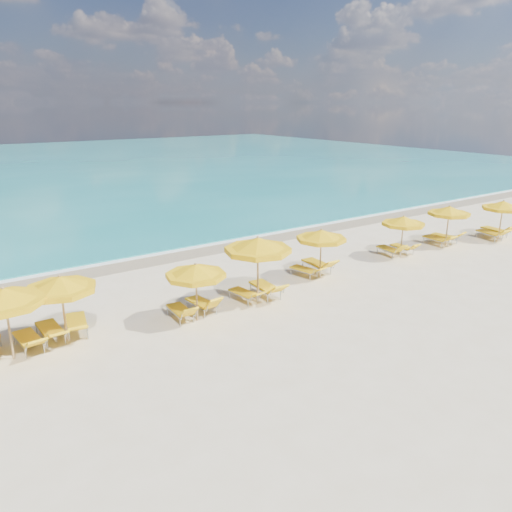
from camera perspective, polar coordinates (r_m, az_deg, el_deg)
ground_plane at (r=20.45m, az=2.41°, el=-4.23°), size 120.00×120.00×0.00m
ocean at (r=64.59m, az=-24.66°, el=8.98°), size 120.00×80.00×0.30m
wet_sand_band at (r=26.39m, az=-7.35°, el=0.60°), size 120.00×2.60×0.01m
foam_line at (r=27.08m, az=-8.15°, el=1.00°), size 120.00×1.20×0.03m
whitecap_near at (r=33.43m, az=-24.40°, el=2.72°), size 14.00×0.36×0.05m
whitecap_far at (r=44.37m, az=-8.26°, el=7.30°), size 18.00×0.30×0.05m
umbrella_1 at (r=16.34m, az=-26.83°, el=-4.25°), size 3.07×3.07×2.35m
umbrella_2 at (r=16.94m, az=-21.45°, el=-3.07°), size 2.32×2.32×2.27m
umbrella_3 at (r=17.41m, az=-6.91°, el=-1.77°), size 2.47×2.47×2.16m
umbrella_4 at (r=18.93m, az=0.21°, el=1.17°), size 2.86×2.86×2.63m
umbrella_5 at (r=21.90m, az=7.47°, el=2.31°), size 2.35×2.35×2.22m
umbrella_6 at (r=25.79m, az=16.50°, el=3.82°), size 2.22×2.22×2.13m
umbrella_7 at (r=28.65m, az=21.21°, el=4.80°), size 2.35×2.35×2.22m
umbrella_8 at (r=31.25m, az=26.40°, el=5.17°), size 2.77×2.77×2.25m
lounger_1_right at (r=17.41m, az=-24.50°, el=-9.03°), size 0.76×1.89×0.76m
lounger_2_left at (r=17.77m, az=-22.38°, el=-8.20°), size 0.69×1.96×0.73m
lounger_2_right at (r=17.98m, az=-19.78°, el=-7.59°), size 1.03×2.06×0.75m
lounger_3_left at (r=18.15m, az=-8.60°, el=-6.56°), size 0.65×1.71×0.79m
lounger_3_right at (r=18.65m, az=-6.19°, el=-5.75°), size 0.74×1.76×0.86m
lounger_4_left at (r=19.54m, az=-1.35°, el=-4.62°), size 0.76×1.76×0.67m
lounger_4_right at (r=19.97m, az=1.14°, el=-3.99°), size 0.79×2.06×0.87m
lounger_5_left at (r=22.34m, az=5.58°, el=-1.87°), size 0.85×1.77×0.65m
lounger_5_right at (r=22.99m, az=7.02°, el=-1.25°), size 0.78×2.03×0.87m
lounger_6_left at (r=26.15m, az=14.99°, el=0.48°), size 0.76×1.73×0.79m
lounger_6_right at (r=26.78m, az=16.40°, el=0.72°), size 0.60×1.63×0.71m
lounger_7_left at (r=28.87m, az=19.92°, el=1.60°), size 0.70×1.88×0.76m
lounger_7_right at (r=29.55m, az=20.77°, el=1.85°), size 0.85×1.87×0.80m
lounger_8_left at (r=31.23m, az=25.18°, el=2.13°), size 0.99×2.01×0.83m
lounger_8_right at (r=32.11m, az=25.65°, el=2.45°), size 0.89×1.99×0.86m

